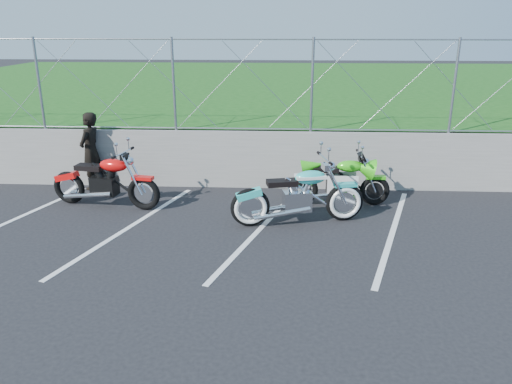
# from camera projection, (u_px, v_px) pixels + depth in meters

# --- Properties ---
(ground) EXTENTS (90.00, 90.00, 0.00)m
(ground) POSITION_uv_depth(u_px,v_px,m) (257.00, 253.00, 8.18)
(ground) COLOR black
(ground) RESTS_ON ground
(retaining_wall) EXTENTS (30.00, 0.22, 1.30)m
(retaining_wall) POSITION_uv_depth(u_px,v_px,m) (265.00, 159.00, 11.28)
(retaining_wall) COLOR slate
(retaining_wall) RESTS_ON ground
(grass_field) EXTENTS (30.00, 20.00, 1.30)m
(grass_field) POSITION_uv_depth(u_px,v_px,m) (273.00, 97.00, 20.73)
(grass_field) COLOR #164713
(grass_field) RESTS_ON ground
(chain_link_fence) EXTENTS (28.00, 0.03, 2.00)m
(chain_link_fence) POSITION_uv_depth(u_px,v_px,m) (266.00, 85.00, 10.75)
(chain_link_fence) COLOR gray
(chain_link_fence) RESTS_ON retaining_wall
(parking_lines) EXTENTS (18.29, 4.31, 0.01)m
(parking_lines) POSITION_uv_depth(u_px,v_px,m) (326.00, 230.00, 9.06)
(parking_lines) COLOR silver
(parking_lines) RESTS_ON ground
(cruiser_turquoise) EXTENTS (2.50, 0.82, 1.26)m
(cruiser_turquoise) POSITION_uv_depth(u_px,v_px,m) (300.00, 198.00, 9.24)
(cruiser_turquoise) COLOR black
(cruiser_turquoise) RESTS_ON ground
(naked_orange) EXTENTS (2.35, 0.79, 1.18)m
(naked_orange) POSITION_uv_depth(u_px,v_px,m) (107.00, 183.00, 10.08)
(naked_orange) COLOR black
(naked_orange) RESTS_ON ground
(sportbike_green) EXTENTS (2.09, 0.74, 1.08)m
(sportbike_green) POSITION_uv_depth(u_px,v_px,m) (341.00, 183.00, 10.21)
(sportbike_green) COLOR black
(sportbike_green) RESTS_ON ground
(person_standing) EXTENTS (0.53, 0.70, 1.73)m
(person_standing) POSITION_uv_depth(u_px,v_px,m) (91.00, 151.00, 11.11)
(person_standing) COLOR black
(person_standing) RESTS_ON ground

